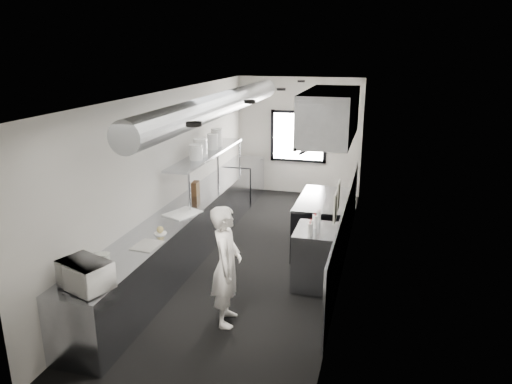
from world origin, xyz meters
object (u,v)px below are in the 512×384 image
Objects in this scene: deli_tub_b at (99,258)px; plate_stack_b at (201,147)px; small_plate at (160,233)px; plate_stack_d at (217,137)px; squeeze_bottle_a at (310,230)px; knife_block at (195,188)px; pass_shelf at (208,154)px; prep_counter at (180,237)px; bottle_station at (317,257)px; squeeze_bottle_e at (319,217)px; range at (322,224)px; line_cook at (226,266)px; exhaust_hood at (330,115)px; far_work_table at (244,180)px; squeeze_bottle_c at (315,222)px; squeeze_bottle_b at (311,227)px; microwave at (85,275)px; squeeze_bottle_d at (314,220)px; cutting_board at (183,213)px; deli_tub_a at (104,257)px; plate_stack_a at (196,152)px; plate_stack_c at (213,142)px.

plate_stack_b is (0.14, 3.19, 0.78)m from deli_tub_b.
small_plate is 3.19m from plate_stack_d.
squeeze_bottle_a is at bearing -48.50° from plate_stack_d.
plate_stack_b is (0.04, 0.22, 0.71)m from knife_block.
prep_counter is at bearing -88.44° from pass_shelf.
squeeze_bottle_e is at bearing 95.65° from bottle_station.
range is 2.88m from line_cook.
exhaust_hood is 6.75× the size of plate_stack_b.
small_plate is at bearing -85.12° from plate_stack_b.
far_work_table is 5.41m from line_cook.
exhaust_hood reaches higher than knife_block.
squeeze_bottle_c is (2.26, -0.16, 0.55)m from prep_counter.
plate_stack_d reaches higher than prep_counter.
bottle_station and far_work_table have the same top height.
squeeze_bottle_b is (2.31, -1.33, -0.02)m from knife_block.
bottle_station is 2.76× the size of plate_stack_b.
microwave is at bearing 121.63° from line_cook.
far_work_table is 6.50× the size of small_plate.
line_cook is 4.57× the size of plate_stack_d.
range is at bearing -27.58° from line_cook.
squeeze_bottle_c is at bearing 136.82° from bottle_station.
prep_counter is 2.31m from bottle_station.
exhaust_hood is 2.72m from knife_block.
squeeze_bottle_c is 0.12m from squeeze_bottle_d.
deli_tub_b is 0.84× the size of small_plate.
squeeze_bottle_b reaches higher than range.
squeeze_bottle_c is at bearing -44.18° from line_cook.
squeeze_bottle_b is (2.13, -0.32, 0.09)m from cutting_board.
prep_counter is at bearing 179.01° from squeeze_bottle_d.
prep_counter is 32.16× the size of squeeze_bottle_e.
plate_stack_a is at bearing 87.89° from deli_tub_a.
cutting_board is at bearing -175.48° from squeeze_bottle_e.
squeeze_bottle_c is (2.44, 1.87, 0.04)m from deli_tub_b.
prep_counter is at bearing -88.46° from plate_stack_c.
plate_stack_b is at bearing 144.05° from squeeze_bottle_a.
prep_counter is 18.40× the size of plate_stack_b.
knife_block is at bearing 160.31° from squeeze_bottle_e.
plate_stack_d is (-0.07, -1.59, 1.30)m from far_work_table.
microwave is 3.34m from squeeze_bottle_c.
line_cook is 3.01× the size of microwave.
deli_tub_a is 0.78× the size of squeeze_bottle_a.
pass_shelf is 5.49× the size of cutting_board.
deli_tub_b is (-1.51, -0.50, 0.15)m from line_cook.
squeeze_bottle_a reaches higher than range.
deli_tub_b is 2.92m from squeeze_bottle_b.
knife_block is 0.69m from plate_stack_a.
prep_counter is 1.73m from plate_stack_b.
microwave reaches higher than squeeze_bottle_d.
plate_stack_d is 1.84× the size of squeeze_bottle_a.
deli_tub_a is at bearing -91.26° from plate_stack_c.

